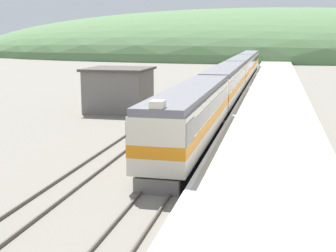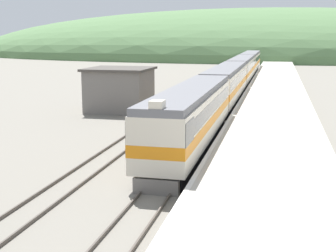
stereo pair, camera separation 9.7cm
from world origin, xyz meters
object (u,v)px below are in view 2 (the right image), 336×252
at_px(express_train_lead_car, 191,116).
at_px(carriage_second, 226,84).
at_px(carriage_third, 242,69).
at_px(carriage_fourth, 251,62).

bearing_deg(express_train_lead_car, carriage_second, 90.00).
distance_m(express_train_lead_car, carriage_third, 43.11).
bearing_deg(carriage_fourth, carriage_third, -90.00).
height_order(express_train_lead_car, carriage_third, express_train_lead_car).
bearing_deg(carriage_third, carriage_fourth, 90.00).
xyz_separation_m(express_train_lead_car, carriage_fourth, (0.00, 65.06, -0.01)).
distance_m(carriage_third, carriage_fourth, 21.95).
relative_size(carriage_third, carriage_fourth, 1.00).
height_order(carriage_second, carriage_fourth, same).
distance_m(carriage_second, carriage_third, 21.95).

